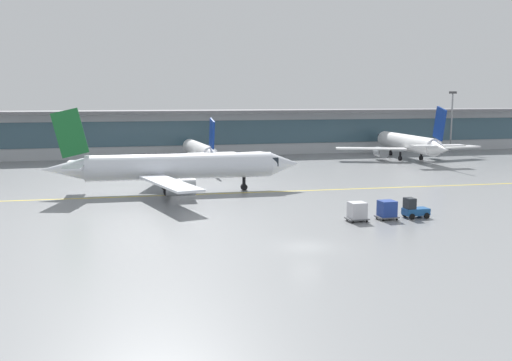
# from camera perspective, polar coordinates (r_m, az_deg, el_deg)

# --- Properties ---
(ground_plane) EXTENTS (400.00, 400.00, 0.00)m
(ground_plane) POSITION_cam_1_polar(r_m,az_deg,el_deg) (48.38, 5.00, -6.57)
(ground_plane) COLOR gray
(taxiway_centreline_stripe) EXTENTS (109.93, 4.71, 0.01)m
(taxiway_centreline_stripe) POSITION_cam_1_polar(r_m,az_deg,el_deg) (73.95, -7.25, -1.42)
(taxiway_centreline_stripe) COLOR yellow
(taxiway_centreline_stripe) RESTS_ON ground_plane
(terminal_concourse) EXTENTS (172.04, 11.00, 9.60)m
(terminal_concourse) POSITION_cam_1_polar(r_m,az_deg,el_deg) (124.11, -7.08, 4.77)
(terminal_concourse) COLOR #B2B7BC
(terminal_concourse) RESTS_ON ground_plane
(gate_airplane_1) EXTENTS (25.28, 27.19, 9.01)m
(gate_airplane_1) POSITION_cam_1_polar(r_m,az_deg,el_deg) (105.19, -5.62, 2.96)
(gate_airplane_1) COLOR white
(gate_airplane_1) RESTS_ON ground_plane
(gate_airplane_2) EXTENTS (30.18, 32.57, 10.78)m
(gate_airplane_2) POSITION_cam_1_polar(r_m,az_deg,el_deg) (118.50, 14.82, 3.58)
(gate_airplane_2) COLOR white
(gate_airplane_2) RESTS_ON ground_plane
(taxiing_regional_jet) EXTENTS (33.40, 31.07, 11.07)m
(taxiing_regional_jet) POSITION_cam_1_polar(r_m,az_deg,el_deg) (75.41, -7.81, 1.31)
(taxiing_regional_jet) COLOR silver
(taxiing_regional_jet) RESTS_ON ground_plane
(baggage_tug) EXTENTS (2.63, 1.67, 2.10)m
(baggage_tug) POSITION_cam_1_polar(r_m,az_deg,el_deg) (61.59, 15.38, -2.76)
(baggage_tug) COLOR #194C8C
(baggage_tug) RESTS_ON ground_plane
(cargo_dolly_lead) EXTENTS (2.13, 1.64, 1.94)m
(cargo_dolly_lead) POSITION_cam_1_polar(r_m,az_deg,el_deg) (60.05, 12.85, -2.80)
(cargo_dolly_lead) COLOR #595B60
(cargo_dolly_lead) RESTS_ON ground_plane
(cargo_dolly_trailing) EXTENTS (2.13, 1.64, 1.94)m
(cargo_dolly_trailing) POSITION_cam_1_polar(r_m,az_deg,el_deg) (58.57, 9.99, -2.99)
(cargo_dolly_trailing) COLOR #595B60
(cargo_dolly_trailing) RESTS_ON ground_plane
(apron_light_mast_1) EXTENTS (1.80, 0.36, 13.61)m
(apron_light_mast_1) POSITION_cam_1_polar(r_m,az_deg,el_deg) (137.69, 18.81, 5.80)
(apron_light_mast_1) COLOR gray
(apron_light_mast_1) RESTS_ON ground_plane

